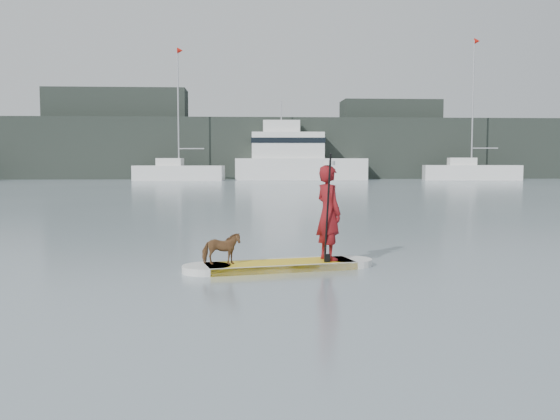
{
  "coord_description": "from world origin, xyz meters",
  "views": [
    {
      "loc": [
        2.75,
        -10.49,
        1.83
      ],
      "look_at": [
        3.36,
        -0.1,
        1.0
      ],
      "focal_mm": 40.0,
      "sensor_mm": 36.0,
      "label": 1
    }
  ],
  "objects": [
    {
      "name": "paddleboard",
      "position": [
        3.36,
        -0.1,
        0.06
      ],
      "size": [
        3.24,
        1.34,
        0.12
      ],
      "rotation": [
        0.0,
        0.0,
        0.22
      ],
      "color": "yellow",
      "rests_on": "ground"
    },
    {
      "name": "motor_yacht_a",
      "position": [
        7.62,
        48.46,
        2.06
      ],
      "size": [
        12.35,
        4.2,
        7.34
      ],
      "rotation": [
        0.0,
        0.0,
        -0.03
      ],
      "color": "white",
      "rests_on": "ground"
    },
    {
      "name": "ground",
      "position": [
        0.0,
        0.0,
        0.0
      ],
      "size": [
        140.0,
        140.0,
        0.0
      ],
      "primitive_type": "plane",
      "color": "slate",
      "rests_on": "ground"
    },
    {
      "name": "white_cap",
      "position": [
        4.2,
        0.08,
        1.78
      ],
      "size": [
        0.22,
        0.22,
        0.07
      ],
      "primitive_type": "cylinder",
      "color": "silver",
      "rests_on": "paddler"
    },
    {
      "name": "shore_mass",
      "position": [
        0.0,
        53.0,
        3.0
      ],
      "size": [
        90.0,
        6.0,
        6.0
      ],
      "primitive_type": "cube",
      "color": "black",
      "rests_on": "ground"
    },
    {
      "name": "sailboat_d",
      "position": [
        -3.16,
        46.62,
        0.85
      ],
      "size": [
        8.25,
        3.19,
        11.89
      ],
      "rotation": [
        0.0,
        0.0,
        -0.09
      ],
      "color": "white",
      "rests_on": "ground"
    },
    {
      "name": "paddle",
      "position": [
        4.15,
        -0.18,
        0.8
      ],
      "size": [
        0.1,
        0.3,
        2.0
      ],
      "rotation": [
        0.0,
        0.0,
        0.22
      ],
      "color": "black",
      "rests_on": "ground"
    },
    {
      "name": "paddler",
      "position": [
        4.2,
        0.08,
        0.93
      ],
      "size": [
        0.6,
        0.7,
        1.63
      ],
      "primitive_type": "imported",
      "rotation": [
        0.0,
        0.0,
        1.99
      ],
      "color": "maroon",
      "rests_on": "paddleboard"
    },
    {
      "name": "sailboat_f",
      "position": [
        23.78,
        46.23,
        0.87
      ],
      "size": [
        8.94,
        3.92,
        12.94
      ],
      "rotation": [
        0.0,
        0.0,
        -0.16
      ],
      "color": "white",
      "rests_on": "ground"
    },
    {
      "name": "shore_building_west",
      "position": [
        -10.0,
        54.0,
        4.5
      ],
      "size": [
        14.0,
        4.0,
        9.0
      ],
      "primitive_type": "cube",
      "color": "black",
      "rests_on": "ground"
    },
    {
      "name": "shore_building_east",
      "position": [
        18.0,
        54.0,
        4.0
      ],
      "size": [
        10.0,
        4.0,
        8.0
      ],
      "primitive_type": "cube",
      "color": "black",
      "rests_on": "ground"
    },
    {
      "name": "dog",
      "position": [
        2.38,
        -0.32,
        0.39
      ],
      "size": [
        0.64,
        0.3,
        0.53
      ],
      "primitive_type": "imported",
      "rotation": [
        0.0,
        0.0,
        1.59
      ],
      "color": "brown",
      "rests_on": "paddleboard"
    }
  ]
}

